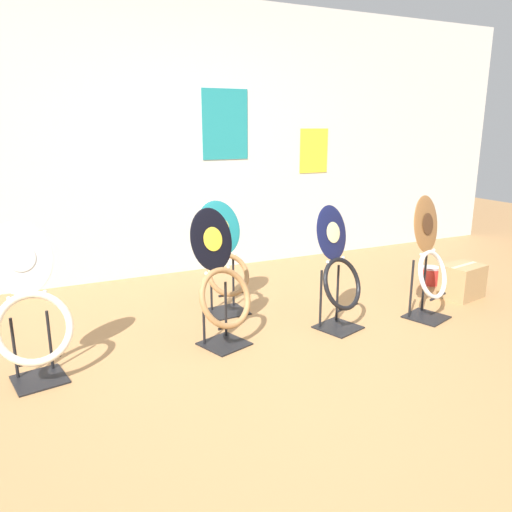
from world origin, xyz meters
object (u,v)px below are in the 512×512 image
at_px(paint_can, 430,275).
at_px(storage_box, 462,281).
at_px(toilet_seat_display_teal_sax, 225,262).
at_px(toilet_seat_display_jazz_black, 221,285).
at_px(toilet_seat_display_woodgrain, 429,258).
at_px(toilet_seat_display_navy_moon, 338,271).
at_px(toilet_seat_display_white_plain, 30,310).

xyz_separation_m(paint_can, storage_box, (-0.03, -0.39, 0.06)).
height_order(toilet_seat_display_teal_sax, paint_can, toilet_seat_display_teal_sax).
distance_m(toilet_seat_display_jazz_black, toilet_seat_display_teal_sax, 0.62).
distance_m(toilet_seat_display_woodgrain, storage_box, 0.74).
height_order(toilet_seat_display_navy_moon, paint_can, toilet_seat_display_navy_moon).
relative_size(toilet_seat_display_white_plain, toilet_seat_display_jazz_black, 1.00).
distance_m(toilet_seat_display_white_plain, toilet_seat_display_navy_moon, 2.02).
relative_size(toilet_seat_display_woodgrain, storage_box, 2.45).
relative_size(toilet_seat_display_jazz_black, paint_can, 5.06).
height_order(toilet_seat_display_woodgrain, storage_box, toilet_seat_display_woodgrain).
xyz_separation_m(toilet_seat_display_jazz_black, storage_box, (2.22, -0.01, -0.27)).
xyz_separation_m(toilet_seat_display_woodgrain, paint_can, (0.66, 0.61, -0.39)).
height_order(toilet_seat_display_white_plain, paint_can, toilet_seat_display_white_plain).
relative_size(paint_can, storage_box, 0.47).
distance_m(toilet_seat_display_woodgrain, toilet_seat_display_white_plain, 2.76).
distance_m(toilet_seat_display_white_plain, toilet_seat_display_jazz_black, 1.15).
height_order(toilet_seat_display_teal_sax, storage_box, toilet_seat_display_teal_sax).
height_order(toilet_seat_display_navy_moon, storage_box, toilet_seat_display_navy_moon).
distance_m(toilet_seat_display_woodgrain, toilet_seat_display_jazz_black, 1.61).
bearing_deg(toilet_seat_display_navy_moon, storage_box, 3.71).
bearing_deg(toilet_seat_display_woodgrain, toilet_seat_display_navy_moon, 170.22).
height_order(toilet_seat_display_woodgrain, toilet_seat_display_navy_moon, toilet_seat_display_woodgrain).
distance_m(toilet_seat_display_woodgrain, toilet_seat_display_navy_moon, 0.74).
xyz_separation_m(toilet_seat_display_white_plain, toilet_seat_display_navy_moon, (2.01, -0.12, 0.00)).
xyz_separation_m(toilet_seat_display_jazz_black, toilet_seat_display_teal_sax, (0.26, 0.57, -0.02)).
relative_size(toilet_seat_display_white_plain, toilet_seat_display_navy_moon, 1.03).
height_order(toilet_seat_display_white_plain, toilet_seat_display_teal_sax, toilet_seat_display_white_plain).
relative_size(toilet_seat_display_jazz_black, toilet_seat_display_teal_sax, 1.06).
height_order(paint_can, storage_box, storage_box).
bearing_deg(toilet_seat_display_woodgrain, paint_can, 42.89).
bearing_deg(toilet_seat_display_teal_sax, toilet_seat_display_jazz_black, -114.40).
xyz_separation_m(toilet_seat_display_woodgrain, storage_box, (0.63, 0.21, -0.33)).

